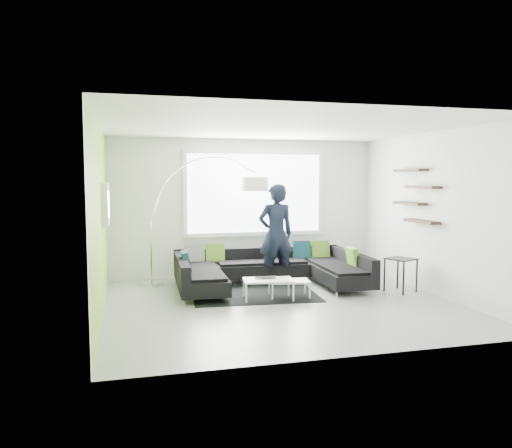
# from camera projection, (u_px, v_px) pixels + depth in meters

# --- Properties ---
(ground) EXTENTS (5.50, 5.50, 0.00)m
(ground) POSITION_uv_depth(u_px,v_px,m) (281.00, 303.00, 8.01)
(ground) COLOR gray
(ground) RESTS_ON ground
(room_shell) EXTENTS (5.54, 5.04, 2.82)m
(room_shell) POSITION_uv_depth(u_px,v_px,m) (280.00, 190.00, 8.05)
(room_shell) COLOR silver
(room_shell) RESTS_ON ground
(sectional_sofa) EXTENTS (3.43, 2.20, 0.72)m
(sectional_sofa) POSITION_uv_depth(u_px,v_px,m) (270.00, 271.00, 9.11)
(sectional_sofa) COLOR black
(sectional_sofa) RESTS_ON ground
(rug) EXTENTS (2.24, 1.72, 0.01)m
(rug) POSITION_uv_depth(u_px,v_px,m) (254.00, 294.00, 8.65)
(rug) COLOR black
(rug) RESTS_ON ground
(coffee_table) EXTENTS (1.12, 0.74, 0.34)m
(coffee_table) POSITION_uv_depth(u_px,v_px,m) (279.00, 288.00, 8.33)
(coffee_table) COLOR white
(coffee_table) RESTS_ON ground
(arc_lamp) EXTENTS (2.39, 1.25, 2.42)m
(arc_lamp) POSITION_uv_depth(u_px,v_px,m) (150.00, 221.00, 9.29)
(arc_lamp) COLOR white
(arc_lamp) RESTS_ON ground
(side_table) EXTENTS (0.58, 0.58, 0.60)m
(side_table) POSITION_uv_depth(u_px,v_px,m) (401.00, 275.00, 8.80)
(side_table) COLOR black
(side_table) RESTS_ON ground
(person) EXTENTS (0.75, 0.55, 1.90)m
(person) POSITION_uv_depth(u_px,v_px,m) (276.00, 234.00, 9.46)
(person) COLOR black
(person) RESTS_ON ground
(laptop) EXTENTS (0.39, 0.29, 0.03)m
(laptop) POSITION_uv_depth(u_px,v_px,m) (266.00, 278.00, 8.25)
(laptop) COLOR black
(laptop) RESTS_ON coffee_table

